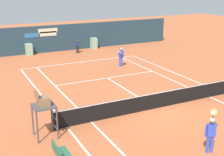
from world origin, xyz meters
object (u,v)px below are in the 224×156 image
at_px(tennis_ball_by_sideline, 123,60).
at_px(player_bench, 61,153).
at_px(tennis_ball_mid_court, 101,87).
at_px(umpire_chair, 43,105).
at_px(tennis_ball_near_service_line, 88,103).
at_px(player_on_baseline, 121,55).
at_px(player_near_side, 211,132).
at_px(ball_kid_right_post, 77,45).

bearing_deg(tennis_ball_by_sideline, player_bench, -126.48).
bearing_deg(tennis_ball_mid_court, umpire_chair, -135.31).
bearing_deg(umpire_chair, tennis_ball_near_service_line, 131.49).
bearing_deg(umpire_chair, tennis_ball_by_sideline, 137.88).
bearing_deg(player_on_baseline, player_near_side, 79.66).
bearing_deg(player_on_baseline, tennis_ball_near_service_line, 51.24).
relative_size(umpire_chair, ball_kid_right_post, 1.76).
bearing_deg(umpire_chair, player_on_baseline, 136.30).
height_order(ball_kid_right_post, tennis_ball_mid_court, ball_kid_right_post).
distance_m(umpire_chair, tennis_ball_mid_court, 7.52).
distance_m(player_bench, tennis_ball_by_sideline, 17.11).
height_order(player_bench, ball_kid_right_post, ball_kid_right_post).
xyz_separation_m(umpire_chair, ball_kid_right_post, (7.48, 15.79, -0.81)).
distance_m(player_near_side, ball_kid_right_post, 20.25).
xyz_separation_m(ball_kid_right_post, tennis_ball_by_sideline, (2.66, -4.58, -0.74)).
bearing_deg(tennis_ball_near_service_line, tennis_ball_by_sideline, 50.49).
relative_size(player_bench, ball_kid_right_post, 0.90).
xyz_separation_m(player_bench, player_near_side, (5.85, -1.86, 0.42)).
relative_size(player_near_side, tennis_ball_near_service_line, 26.03).
bearing_deg(player_bench, player_near_side, 72.41).
height_order(tennis_ball_by_sideline, tennis_ball_near_service_line, same).
distance_m(umpire_chair, ball_kid_right_post, 17.49).
bearing_deg(player_bench, tennis_ball_near_service_line, 148.64).
distance_m(umpire_chair, tennis_ball_near_service_line, 4.66).
distance_m(umpire_chair, tennis_ball_by_sideline, 15.19).
relative_size(umpire_chair, player_on_baseline, 1.31).
xyz_separation_m(tennis_ball_near_service_line, tennis_ball_mid_court, (1.94, 2.26, 0.00)).
relative_size(player_near_side, tennis_ball_by_sideline, 26.03).
relative_size(player_bench, tennis_ball_by_sideline, 17.78).
height_order(player_bench, player_on_baseline, player_on_baseline).
distance_m(player_on_baseline, tennis_ball_near_service_line, 8.64).
relative_size(player_on_baseline, tennis_ball_mid_court, 26.54).
relative_size(player_on_baseline, ball_kid_right_post, 1.35).
xyz_separation_m(player_bench, tennis_ball_mid_court, (5.26, 7.71, -0.47)).
distance_m(ball_kid_right_post, tennis_ball_by_sideline, 5.34).
relative_size(umpire_chair, tennis_ball_by_sideline, 34.77).
height_order(umpire_chair, ball_kid_right_post, umpire_chair).
bearing_deg(player_near_side, umpire_chair, 168.97).
height_order(umpire_chair, player_bench, umpire_chair).
xyz_separation_m(player_on_baseline, tennis_ball_mid_court, (-3.73, -4.20, -0.92)).
xyz_separation_m(umpire_chair, player_near_side, (5.82, -4.40, -0.66)).
xyz_separation_m(player_near_side, tennis_ball_near_service_line, (-2.53, 7.31, -0.89)).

